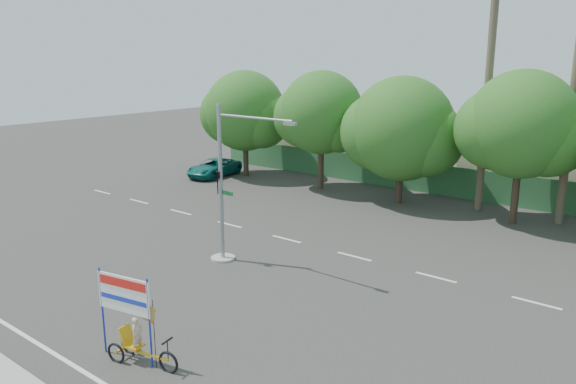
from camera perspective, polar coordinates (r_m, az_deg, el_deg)
The scene contains 11 objects.
ground at distance 21.65m, azimuth -9.48°, elevation -11.10°, with size 120.00×120.00×0.00m, color #33302D.
fence at distance 38.35m, azimuth 14.98°, elevation 1.21°, with size 38.00×0.08×2.00m, color #336B3D.
building_left at distance 46.72m, azimuth 6.04°, elevation 5.04°, with size 12.00×8.00×4.00m, color beige.
tree_far_left at distance 42.53m, azimuth -4.43°, elevation 7.97°, with size 7.14×6.00×7.96m.
tree_left at distance 38.10m, azimuth 3.37°, elevation 7.76°, with size 6.66×5.60×8.07m.
tree_center at distance 35.08m, azimuth 11.41°, elevation 6.02°, with size 7.62×6.40×7.85m.
tree_right at distance 32.42m, azimuth 22.58°, elevation 6.00°, with size 6.90×5.80×8.36m.
palm_short at distance 34.37m, azimuth 19.87°, elevation 12.69°, with size 3.73×3.79×14.45m.
traffic_signal at distance 24.77m, azimuth -6.33°, elevation -0.61°, with size 4.72×1.10×7.00m.
trike_billboard at distance 17.82m, azimuth -15.46°, elevation -13.06°, with size 2.86×0.95×2.84m.
pickup_truck at distance 43.15m, azimuth -7.53°, elevation 2.47°, with size 2.20×4.77×1.33m, color #0E635D.
Camera 1 is at (14.81, -12.95, 9.04)m, focal length 35.00 mm.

